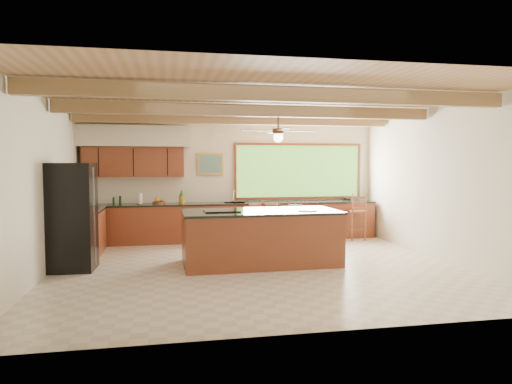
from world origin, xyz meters
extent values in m
plane|color=beige|center=(0.00, 0.00, 0.00)|extent=(7.20, 7.20, 0.00)
cube|color=beige|center=(0.00, 3.25, 1.50)|extent=(7.20, 0.04, 3.00)
cube|color=beige|center=(0.00, -3.25, 1.50)|extent=(7.20, 0.04, 3.00)
cube|color=beige|center=(-3.60, 0.00, 1.50)|extent=(0.04, 6.50, 3.00)
cube|color=beige|center=(3.60, 0.00, 1.50)|extent=(0.04, 6.50, 3.00)
cube|color=tan|center=(0.00, 0.00, 3.00)|extent=(7.20, 6.50, 0.04)
cube|color=olive|center=(0.00, -1.60, 2.86)|extent=(7.10, 0.15, 0.22)
cube|color=olive|center=(0.00, 0.50, 2.86)|extent=(7.10, 0.15, 0.22)
cube|color=olive|center=(0.00, 2.30, 2.86)|extent=(7.10, 0.15, 0.22)
cube|color=brown|center=(-2.35, 3.06, 1.90)|extent=(2.30, 0.35, 0.70)
cube|color=beige|center=(-2.35, 2.99, 2.50)|extent=(2.60, 0.50, 0.48)
cylinder|color=#FFEABF|center=(-3.05, 2.99, 2.27)|extent=(0.10, 0.10, 0.01)
cylinder|color=#FFEABF|center=(-1.65, 2.99, 2.27)|extent=(0.10, 0.10, 0.01)
cube|color=#73BD43|center=(1.70, 3.22, 1.67)|extent=(3.20, 0.04, 1.30)
cube|color=#B18A36|center=(-0.55, 3.22, 1.85)|extent=(0.64, 0.03, 0.54)
cube|color=#467E5A|center=(-0.55, 3.20, 1.85)|extent=(0.54, 0.01, 0.44)
cube|color=brown|center=(0.00, 2.91, 0.44)|extent=(7.00, 0.65, 0.88)
cube|color=black|center=(0.00, 2.91, 0.90)|extent=(7.04, 0.69, 0.04)
cube|color=brown|center=(-3.26, 1.35, 0.44)|extent=(0.65, 2.35, 0.88)
cube|color=black|center=(-3.26, 1.35, 0.90)|extent=(0.69, 2.39, 0.04)
cube|color=black|center=(0.70, 2.58, 0.42)|extent=(0.60, 0.02, 0.78)
cube|color=silver|center=(0.00, 2.91, 0.91)|extent=(0.50, 0.38, 0.03)
cylinder|color=silver|center=(0.00, 3.11, 1.07)|extent=(0.03, 0.03, 0.30)
cylinder|color=silver|center=(0.00, 3.01, 1.20)|extent=(0.03, 0.20, 0.03)
cylinder|color=silver|center=(-2.22, 2.85, 1.05)|extent=(0.11, 0.11, 0.27)
cylinder|color=#1A3816|center=(-2.81, 2.90, 1.01)|extent=(0.05, 0.05, 0.18)
cylinder|color=#1A3816|center=(-2.67, 3.03, 1.02)|extent=(0.05, 0.05, 0.19)
cube|color=black|center=(2.92, 3.00, 0.96)|extent=(0.20, 0.17, 0.08)
cube|color=brown|center=(0.10, 0.25, 0.48)|extent=(2.86, 1.36, 0.96)
cube|color=black|center=(0.10, 0.25, 0.98)|extent=(2.90, 1.41, 0.04)
cube|color=black|center=(-0.62, 0.23, 1.01)|extent=(0.64, 0.51, 0.02)
cylinder|color=silver|center=(0.95, 0.02, 1.01)|extent=(0.35, 0.35, 0.02)
cube|color=black|center=(-3.22, 0.40, 0.94)|extent=(0.76, 0.74, 1.88)
cube|color=silver|center=(-2.85, 0.40, 0.94)|extent=(0.02, 0.05, 1.73)
cube|color=brown|center=(0.61, 1.60, 0.66)|extent=(0.44, 0.44, 0.04)
cylinder|color=brown|center=(0.45, 1.45, 0.32)|extent=(0.04, 0.04, 0.64)
cylinder|color=brown|center=(0.76, 1.45, 0.32)|extent=(0.04, 0.04, 0.64)
cylinder|color=brown|center=(0.45, 1.75, 0.32)|extent=(0.04, 0.04, 0.64)
cylinder|color=brown|center=(0.76, 1.75, 0.32)|extent=(0.04, 0.04, 0.64)
cube|color=brown|center=(0.35, 2.45, 0.61)|extent=(0.44, 0.44, 0.04)
cylinder|color=brown|center=(0.21, 2.31, 0.30)|extent=(0.03, 0.03, 0.59)
cylinder|color=brown|center=(0.49, 2.31, 0.30)|extent=(0.03, 0.03, 0.59)
cylinder|color=brown|center=(0.21, 2.59, 0.30)|extent=(0.03, 0.03, 0.59)
cylinder|color=brown|center=(0.49, 2.59, 0.30)|extent=(0.03, 0.03, 0.59)
cube|color=brown|center=(1.09, 1.60, 0.64)|extent=(0.40, 0.40, 0.04)
cylinder|color=brown|center=(0.94, 1.45, 0.31)|extent=(0.04, 0.04, 0.62)
cylinder|color=brown|center=(1.24, 1.45, 0.31)|extent=(0.04, 0.04, 0.62)
cylinder|color=brown|center=(0.94, 1.75, 0.31)|extent=(0.04, 0.04, 0.62)
cylinder|color=brown|center=(1.24, 1.75, 0.31)|extent=(0.04, 0.04, 0.62)
cube|color=brown|center=(2.96, 2.45, 0.70)|extent=(0.46, 0.46, 0.04)
cylinder|color=brown|center=(2.80, 2.29, 0.34)|extent=(0.04, 0.04, 0.68)
cylinder|color=brown|center=(3.13, 2.29, 0.34)|extent=(0.04, 0.04, 0.68)
cylinder|color=brown|center=(2.80, 2.61, 0.34)|extent=(0.04, 0.04, 0.68)
cylinder|color=brown|center=(3.13, 2.61, 0.34)|extent=(0.04, 0.04, 0.68)
camera|label=1|loc=(-1.57, -7.98, 1.88)|focal=32.00mm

